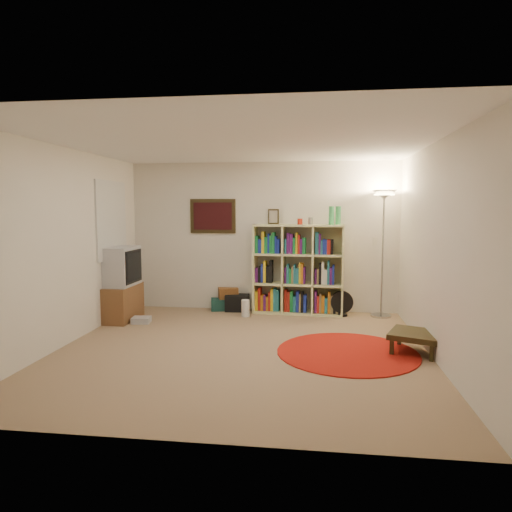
{
  "coord_description": "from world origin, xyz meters",
  "views": [
    {
      "loc": [
        0.87,
        -5.39,
        1.73
      ],
      "look_at": [
        0.1,
        0.6,
        1.1
      ],
      "focal_mm": 32.0,
      "sensor_mm": 36.0,
      "label": 1
    }
  ],
  "objects": [
    {
      "name": "room",
      "position": [
        -0.05,
        0.05,
        1.26
      ],
      "size": [
        4.54,
        4.54,
        2.54
      ],
      "color": "#8E7053",
      "rests_on": "ground"
    },
    {
      "name": "bookshelf",
      "position": [
        0.59,
        2.08,
        0.71
      ],
      "size": [
        1.49,
        0.51,
        1.76
      ],
      "rotation": [
        0.0,
        0.0,
        -0.06
      ],
      "color": "beige",
      "rests_on": "ground"
    },
    {
      "name": "floor_lamp",
      "position": [
        1.94,
        1.99,
        1.67
      ],
      "size": [
        0.45,
        0.45,
        2.02
      ],
      "rotation": [
        0.0,
        0.0,
        -0.19
      ],
      "color": "#A2A2A7",
      "rests_on": "ground"
    },
    {
      "name": "floor_fan",
      "position": [
        1.32,
        1.95,
        0.21
      ],
      "size": [
        0.36,
        0.2,
        0.41
      ],
      "rotation": [
        0.0,
        0.0,
        0.04
      ],
      "color": "black",
      "rests_on": "ground"
    },
    {
      "name": "tv_stand",
      "position": [
        -2.15,
        1.26,
        0.55
      ],
      "size": [
        0.57,
        0.79,
        1.14
      ],
      "rotation": [
        0.0,
        0.0,
        -0.02
      ],
      "color": "brown",
      "rests_on": "ground"
    },
    {
      "name": "dvd_box",
      "position": [
        -1.72,
        1.11,
        0.04
      ],
      "size": [
        0.29,
        0.25,
        0.09
      ],
      "rotation": [
        0.0,
        0.0,
        0.11
      ],
      "color": "#B5B5BA",
      "rests_on": "ground"
    },
    {
      "name": "suitcase",
      "position": [
        -0.59,
        2.23,
        0.1
      ],
      "size": [
        0.67,
        0.51,
        0.19
      ],
      "rotation": [
        0.0,
        0.0,
        0.23
      ],
      "color": "#153A34",
      "rests_on": "ground"
    },
    {
      "name": "wicker_basket",
      "position": [
        -0.59,
        2.2,
        0.28
      ],
      "size": [
        0.38,
        0.32,
        0.19
      ],
      "rotation": [
        0.0,
        0.0,
        0.32
      ],
      "color": "brown",
      "rests_on": "suitcase"
    },
    {
      "name": "duffel_bag",
      "position": [
        -0.42,
        2.14,
        0.14
      ],
      "size": [
        0.42,
        0.36,
        0.28
      ],
      "rotation": [
        0.0,
        0.0,
        0.07
      ],
      "color": "black",
      "rests_on": "ground"
    },
    {
      "name": "paper_towel",
      "position": [
        -0.21,
        1.72,
        0.14
      ],
      "size": [
        0.16,
        0.16,
        0.27
      ],
      "rotation": [
        0.0,
        0.0,
        -0.27
      ],
      "color": "silver",
      "rests_on": "ground"
    },
    {
      "name": "red_rug",
      "position": [
        1.28,
        0.04,
        0.01
      ],
      "size": [
        1.69,
        1.69,
        0.02
      ],
      "color": "#98130B",
      "rests_on": "ground"
    },
    {
      "name": "side_table",
      "position": [
        2.08,
        0.15,
        0.21
      ],
      "size": [
        0.72,
        0.72,
        0.26
      ],
      "rotation": [
        0.0,
        0.0,
        -0.37
      ],
      "color": "black",
      "rests_on": "ground"
    }
  ]
}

